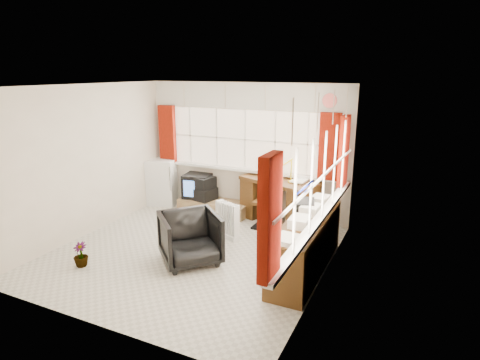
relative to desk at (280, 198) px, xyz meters
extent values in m
plane|color=beige|center=(-0.77, -1.80, -0.45)|extent=(4.00, 4.00, 0.00)
plane|color=beige|center=(-0.77, 0.20, 0.80)|extent=(4.00, 0.00, 4.00)
plane|color=beige|center=(-0.77, -3.80, 0.80)|extent=(4.00, 0.00, 4.00)
plane|color=beige|center=(-2.77, -1.80, 0.80)|extent=(0.00, 4.00, 4.00)
plane|color=beige|center=(1.23, -1.80, 0.80)|extent=(0.00, 4.00, 4.00)
plane|color=white|center=(-0.77, -1.80, 2.05)|extent=(4.00, 4.00, 0.00)
plane|color=beige|center=(-0.77, 0.18, 1.00)|extent=(3.60, 0.00, 3.60)
cube|color=white|center=(-0.77, 0.14, 0.42)|extent=(3.70, 0.12, 0.05)
cube|color=white|center=(-1.97, 0.17, 1.00)|extent=(0.03, 0.02, 1.10)
cube|color=white|center=(-1.37, 0.17, 1.00)|extent=(0.03, 0.02, 1.10)
cube|color=white|center=(-0.77, 0.17, 1.00)|extent=(0.03, 0.02, 1.10)
cube|color=white|center=(-0.17, 0.17, 1.00)|extent=(0.03, 0.02, 1.10)
cube|color=white|center=(0.43, 0.17, 1.00)|extent=(0.03, 0.02, 1.10)
plane|color=beige|center=(1.21, -1.80, 1.00)|extent=(0.00, 3.60, 3.60)
cube|color=white|center=(1.17, -1.80, 0.42)|extent=(0.12, 3.70, 0.05)
cube|color=white|center=(1.20, -3.00, 1.00)|extent=(0.02, 0.03, 1.10)
cube|color=white|center=(1.20, -2.40, 1.00)|extent=(0.02, 0.03, 1.10)
cube|color=white|center=(1.20, -1.80, 1.00)|extent=(0.02, 0.03, 1.10)
cube|color=white|center=(1.20, -1.20, 1.00)|extent=(0.02, 0.03, 1.10)
cube|color=white|center=(1.20, -0.60, 1.00)|extent=(0.02, 0.03, 1.10)
cube|color=maroon|center=(-2.47, 0.10, 1.00)|extent=(0.35, 0.10, 1.15)
cube|color=maroon|center=(0.83, 0.10, 1.00)|extent=(0.35, 0.10, 1.15)
cube|color=maroon|center=(1.13, -0.20, 1.00)|extent=(0.10, 0.35, 1.15)
cube|color=maroon|center=(1.13, -3.50, 1.00)|extent=(0.10, 0.35, 1.15)
cube|color=beige|center=(-0.77, 0.16, 1.80)|extent=(3.95, 0.08, 0.48)
cube|color=beige|center=(1.19, -1.80, 1.80)|extent=(0.08, 3.95, 0.48)
cube|color=#523013|center=(0.00, 0.00, 0.33)|extent=(1.56, 1.11, 0.07)
cube|color=#523013|center=(-0.51, 0.18, -0.08)|extent=(0.51, 0.70, 0.75)
cube|color=#523013|center=(0.51, -0.18, -0.08)|extent=(0.51, 0.70, 0.75)
cube|color=white|center=(0.00, 0.00, 0.37)|extent=(0.33, 0.39, 0.02)
cube|color=white|center=(0.00, 0.00, 0.38)|extent=(0.33, 0.39, 0.02)
cube|color=white|center=(0.00, 0.00, 0.38)|extent=(0.33, 0.39, 0.02)
cube|color=white|center=(0.00, 0.00, 0.38)|extent=(0.33, 0.39, 0.02)
cube|color=white|center=(0.00, 0.00, 0.39)|extent=(0.33, 0.39, 0.02)
cube|color=white|center=(0.00, 0.00, 0.39)|extent=(0.33, 0.39, 0.02)
cylinder|color=yellow|center=(0.23, -0.11, 0.37)|extent=(0.10, 0.10, 0.02)
cylinder|color=yellow|center=(0.23, -0.11, 0.56)|extent=(0.02, 0.02, 0.37)
cone|color=yellow|center=(0.23, -0.11, 0.71)|extent=(0.17, 0.16, 0.15)
cube|color=black|center=(-0.13, -0.36, -0.43)|extent=(0.42, 0.42, 0.04)
cylinder|color=silver|center=(-0.13, -0.36, -0.22)|extent=(0.05, 0.05, 0.47)
cube|color=#523013|center=(-0.13, -0.36, 0.02)|extent=(0.41, 0.39, 0.05)
cube|color=#523013|center=(-0.12, -0.17, 0.27)|extent=(0.36, 0.05, 0.45)
cube|color=maroon|center=(-0.12, -0.17, 0.29)|extent=(0.40, 0.06, 0.47)
imported|color=black|center=(-0.62, -2.07, -0.08)|extent=(1.14, 1.14, 0.74)
cube|color=white|center=(-0.51, -1.06, -0.41)|extent=(0.44, 0.30, 0.08)
cube|color=white|center=(-0.68, -0.99, -0.11)|extent=(0.07, 0.12, 0.53)
cube|color=white|center=(-0.62, -1.01, -0.11)|extent=(0.07, 0.12, 0.53)
cube|color=white|center=(-0.57, -1.04, -0.11)|extent=(0.07, 0.12, 0.53)
cube|color=white|center=(-0.51, -1.06, -0.11)|extent=(0.07, 0.12, 0.53)
cube|color=white|center=(-0.45, -1.08, -0.11)|extent=(0.07, 0.12, 0.53)
cube|color=white|center=(-0.40, -1.10, -0.11)|extent=(0.07, 0.12, 0.53)
cube|color=white|center=(-0.34, -1.12, -0.11)|extent=(0.07, 0.12, 0.53)
cube|color=#523013|center=(0.96, -1.60, -0.08)|extent=(0.50, 2.00, 0.75)
cube|color=white|center=(0.93, -2.40, 0.35)|extent=(0.24, 0.32, 0.10)
cube|color=white|center=(0.93, -1.87, 0.35)|extent=(0.24, 0.32, 0.10)
cube|color=white|center=(0.93, -1.33, 0.35)|extent=(0.24, 0.32, 0.10)
cube|color=white|center=(0.93, -0.80, 0.35)|extent=(0.24, 0.32, 0.10)
cube|color=black|center=(0.78, -1.20, 0.36)|extent=(0.40, 0.46, 0.13)
cube|color=olive|center=(-1.32, -0.08, -0.33)|extent=(1.40, 0.50, 0.25)
cube|color=black|center=(-1.72, -0.01, 0.03)|extent=(0.58, 0.54, 0.47)
cube|color=#5288E9|center=(-1.69, -0.25, 0.03)|extent=(0.39, 0.08, 0.32)
cube|color=black|center=(-1.65, -0.06, -0.09)|extent=(0.71, 0.53, 0.23)
cube|color=black|center=(-1.65, -0.06, 0.14)|extent=(0.65, 0.50, 0.22)
cube|color=white|center=(-2.57, 0.00, 0.02)|extent=(0.69, 0.69, 0.94)
cube|color=silver|center=(-2.25, -0.20, 0.16)|extent=(0.03, 0.03, 0.50)
imported|color=white|center=(-1.56, -0.08, -0.31)|extent=(0.15, 0.15, 0.28)
imported|color=#7FBEB9|center=(-0.77, -0.11, -0.36)|extent=(0.09, 0.09, 0.19)
imported|color=black|center=(-1.97, -2.84, -0.28)|extent=(0.22, 0.22, 0.36)
camera|label=1|loc=(2.29, -6.60, 2.25)|focal=30.00mm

